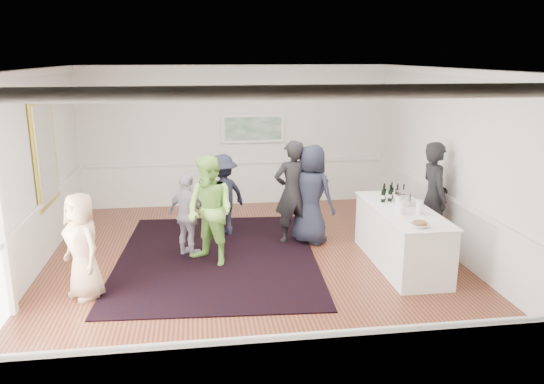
{
  "coord_description": "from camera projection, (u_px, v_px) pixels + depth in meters",
  "views": [
    {
      "loc": [
        -0.86,
        -8.08,
        3.42
      ],
      "look_at": [
        0.31,
        0.2,
        1.24
      ],
      "focal_mm": 35.0,
      "sensor_mm": 36.0,
      "label": 1
    }
  ],
  "objects": [
    {
      "name": "floor",
      "position": [
        255.0,
        269.0,
        8.72
      ],
      "size": [
        8.0,
        8.0,
        0.0
      ],
      "primitive_type": "plane",
      "color": "brown",
      "rests_on": "ground"
    },
    {
      "name": "ceiling",
      "position": [
        253.0,
        69.0,
        7.91
      ],
      "size": [
        7.0,
        8.0,
        0.02
      ],
      "primitive_type": "cube",
      "color": "white",
      "rests_on": "wall_back"
    },
    {
      "name": "wall_left",
      "position": [
        19.0,
        181.0,
        7.84
      ],
      "size": [
        0.02,
        8.0,
        3.2
      ],
      "primitive_type": "cube",
      "color": "white",
      "rests_on": "floor"
    },
    {
      "name": "wall_right",
      "position": [
        464.0,
        167.0,
        8.79
      ],
      "size": [
        0.02,
        8.0,
        3.2
      ],
      "primitive_type": "cube",
      "color": "white",
      "rests_on": "floor"
    },
    {
      "name": "wall_back",
      "position": [
        235.0,
        136.0,
        12.15
      ],
      "size": [
        7.0,
        0.02,
        3.2
      ],
      "primitive_type": "cube",
      "color": "white",
      "rests_on": "floor"
    },
    {
      "name": "wall_front",
      "position": [
        305.0,
        276.0,
        4.48
      ],
      "size": [
        7.0,
        0.02,
        3.2
      ],
      "primitive_type": "cube",
      "color": "white",
      "rests_on": "floor"
    },
    {
      "name": "wainscoting",
      "position": [
        255.0,
        240.0,
        8.59
      ],
      "size": [
        7.0,
        8.0,
        1.0
      ],
      "primitive_type": null,
      "color": "white",
      "rests_on": "floor"
    },
    {
      "name": "mirror",
      "position": [
        45.0,
        152.0,
        9.04
      ],
      "size": [
        0.05,
        1.25,
        1.85
      ],
      "color": "yellow",
      "rests_on": "wall_left"
    },
    {
      "name": "landscape_painting",
      "position": [
        253.0,
        128.0,
        12.1
      ],
      "size": [
        1.44,
        0.06,
        0.66
      ],
      "color": "white",
      "rests_on": "wall_back"
    },
    {
      "name": "area_rug",
      "position": [
        217.0,
        256.0,
        9.22
      ],
      "size": [
        3.65,
        4.63,
        0.02
      ],
      "primitive_type": "cube",
      "rotation": [
        0.0,
        0.0,
        -0.06
      ],
      "color": "black",
      "rests_on": "floor"
    },
    {
      "name": "serving_table",
      "position": [
        401.0,
        237.0,
        8.79
      ],
      "size": [
        0.91,
        2.39,
        0.97
      ],
      "color": "white",
      "rests_on": "floor"
    },
    {
      "name": "bartender",
      "position": [
        434.0,
        198.0,
        9.27
      ],
      "size": [
        0.49,
        0.73,
        1.97
      ],
      "primitive_type": "imported",
      "rotation": [
        0.0,
        0.0,
        1.54
      ],
      "color": "black",
      "rests_on": "floor"
    },
    {
      "name": "guest_tan",
      "position": [
        82.0,
        246.0,
        7.52
      ],
      "size": [
        0.86,
        0.91,
        1.56
      ],
      "primitive_type": "imported",
      "rotation": [
        0.0,
        0.0,
        -0.9
      ],
      "color": "tan",
      "rests_on": "floor"
    },
    {
      "name": "guest_green",
      "position": [
        210.0,
        211.0,
        8.73
      ],
      "size": [
        1.12,
        1.12,
        1.83
      ],
      "primitive_type": "imported",
      "rotation": [
        0.0,
        0.0,
        -0.77
      ],
      "color": "#8FD756",
      "rests_on": "floor"
    },
    {
      "name": "guest_lilac",
      "position": [
        188.0,
        215.0,
        9.11
      ],
      "size": [
        0.87,
        0.86,
        1.47
      ],
      "primitive_type": "imported",
      "rotation": [
        0.0,
        0.0,
        2.38
      ],
      "color": "#B3AABE",
      "rests_on": "floor"
    },
    {
      "name": "guest_dark_a",
      "position": [
        222.0,
        196.0,
        10.13
      ],
      "size": [
        1.18,
        1.08,
        1.6
      ],
      "primitive_type": "imported",
      "rotation": [
        0.0,
        0.0,
        3.77
      ],
      "color": "#1B1E2E",
      "rests_on": "floor"
    },
    {
      "name": "guest_dark_b",
      "position": [
        292.0,
        192.0,
        9.73
      ],
      "size": [
        0.78,
        0.59,
        1.93
      ],
      "primitive_type": "imported",
      "rotation": [
        0.0,
        0.0,
        3.33
      ],
      "color": "black",
      "rests_on": "floor"
    },
    {
      "name": "guest_navy",
      "position": [
        311.0,
        194.0,
        9.74
      ],
      "size": [
        1.06,
        1.05,
        1.85
      ],
      "primitive_type": "imported",
      "rotation": [
        0.0,
        0.0,
        2.37
      ],
      "color": "#1B1E2E",
      "rests_on": "floor"
    },
    {
      "name": "wine_bottles",
      "position": [
        393.0,
        192.0,
        9.12
      ],
      "size": [
        0.46,
        0.28,
        0.31
      ],
      "color": "black",
      "rests_on": "serving_table"
    },
    {
      "name": "juice_pitchers",
      "position": [
        406.0,
        206.0,
        8.42
      ],
      "size": [
        0.4,
        0.38,
        0.24
      ],
      "color": "#86B23F",
      "rests_on": "serving_table"
    },
    {
      "name": "ice_bucket",
      "position": [
        403.0,
        199.0,
        8.83
      ],
      "size": [
        0.26,
        0.26,
        0.25
      ],
      "primitive_type": "cylinder",
      "color": "silver",
      "rests_on": "serving_table"
    },
    {
      "name": "nut_bowl",
      "position": [
        420.0,
        224.0,
        7.75
      ],
      "size": [
        0.28,
        0.28,
        0.07
      ],
      "color": "white",
      "rests_on": "serving_table"
    }
  ]
}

